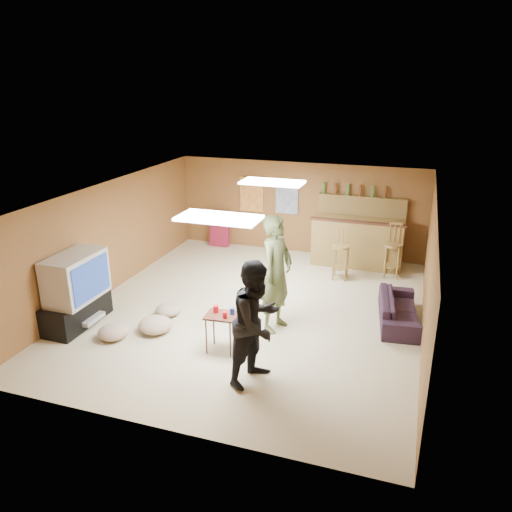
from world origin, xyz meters
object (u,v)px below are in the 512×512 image
(bar_counter, at_px, (357,243))
(tray_table, at_px, (222,333))
(person_black, at_px, (257,323))
(tv_body, at_px, (76,277))
(sofa, at_px, (399,309))
(person_olive, at_px, (276,274))

(bar_counter, distance_m, tray_table, 4.73)
(person_black, bearing_deg, tv_body, 101.15)
(tray_table, bearing_deg, tv_body, 179.25)
(tv_body, xyz_separation_m, person_black, (3.43, -0.60, 0.00))
(person_black, height_order, sofa, person_black)
(tv_body, relative_size, person_black, 0.61)
(person_black, xyz_separation_m, sofa, (1.82, 2.47, -0.67))
(person_black, bearing_deg, sofa, -15.22)
(bar_counter, relative_size, person_olive, 0.99)
(tv_body, xyz_separation_m, person_olive, (3.25, 0.97, 0.11))
(bar_counter, height_order, tray_table, bar_counter)
(person_black, bearing_deg, tray_table, 74.46)
(tray_table, bearing_deg, bar_counter, 71.66)
(bar_counter, height_order, person_olive, person_olive)
(bar_counter, relative_size, sofa, 1.23)
(person_olive, bearing_deg, sofa, -51.81)
(person_black, height_order, tray_table, person_black)
(person_black, distance_m, sofa, 3.14)
(person_olive, distance_m, tray_table, 1.35)
(bar_counter, relative_size, person_black, 1.11)
(bar_counter, distance_m, person_olive, 3.63)
(person_olive, height_order, person_black, person_olive)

